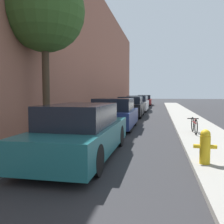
# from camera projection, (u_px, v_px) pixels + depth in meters

# --- Properties ---
(ground_plane) EXTENTS (120.00, 120.00, 0.00)m
(ground_plane) POSITION_uv_depth(u_px,v_px,m) (140.00, 121.00, 15.09)
(ground_plane) COLOR #28282B
(sidewalk_left) EXTENTS (2.00, 52.00, 0.12)m
(sidewalk_left) POSITION_uv_depth(u_px,v_px,m) (95.00, 119.00, 15.64)
(sidewalk_left) COLOR gray
(sidewalk_left) RESTS_ON ground
(sidewalk_right) EXTENTS (2.00, 52.00, 0.12)m
(sidewalk_right) POSITION_uv_depth(u_px,v_px,m) (189.00, 121.00, 14.53)
(sidewalk_right) COLOR gray
(sidewalk_right) RESTS_ON ground
(building_facade_left) EXTENTS (0.70, 52.00, 10.14)m
(building_facade_left) POSITION_uv_depth(u_px,v_px,m) (74.00, 40.00, 15.52)
(building_facade_left) COLOR #9E604C
(building_facade_left) RESTS_ON ground
(parked_car_teal) EXTENTS (1.72, 4.69, 1.41)m
(parked_car_teal) POSITION_uv_depth(u_px,v_px,m) (82.00, 132.00, 6.46)
(parked_car_teal) COLOR black
(parked_car_teal) RESTS_ON ground
(parked_car_navy) EXTENTS (1.90, 4.02, 1.45)m
(parked_car_navy) POSITION_uv_depth(u_px,v_px,m) (114.00, 114.00, 11.71)
(parked_car_navy) COLOR black
(parked_car_navy) RESTS_ON ground
(parked_car_black) EXTENTS (1.73, 4.48, 1.44)m
(parked_car_black) POSITION_uv_depth(u_px,v_px,m) (131.00, 107.00, 17.58)
(parked_car_black) COLOR black
(parked_car_black) RESTS_ON ground
(parked_car_white) EXTENTS (1.89, 4.36, 1.47)m
(parked_car_white) POSITION_uv_depth(u_px,v_px,m) (137.00, 104.00, 22.77)
(parked_car_white) COLOR black
(parked_car_white) RESTS_ON ground
(parked_car_silver) EXTENTS (1.73, 4.34, 1.39)m
(parked_car_silver) POSITION_uv_depth(u_px,v_px,m) (141.00, 102.00, 28.39)
(parked_car_silver) COLOR black
(parked_car_silver) RESTS_ON ground
(parked_car_red) EXTENTS (1.86, 4.10, 1.43)m
(parked_car_red) POSITION_uv_depth(u_px,v_px,m) (145.00, 100.00, 34.11)
(parked_car_red) COLOR black
(parked_car_red) RESTS_ON ground
(street_tree_near) EXTENTS (3.04, 3.04, 6.17)m
(street_tree_near) POSITION_uv_depth(u_px,v_px,m) (44.00, 12.00, 9.14)
(street_tree_near) COLOR #423323
(street_tree_near) RESTS_ON sidewalk_left
(fire_hydrant) EXTENTS (0.50, 0.23, 0.78)m
(fire_hydrant) POSITION_uv_depth(u_px,v_px,m) (205.00, 146.00, 5.43)
(fire_hydrant) COLOR gold
(fire_hydrant) RESTS_ON sidewalk_right
(bicycle) EXTENTS (0.44, 1.47, 0.60)m
(bicycle) POSITION_uv_depth(u_px,v_px,m) (194.00, 125.00, 9.61)
(bicycle) COLOR black
(bicycle) RESTS_ON sidewalk_right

